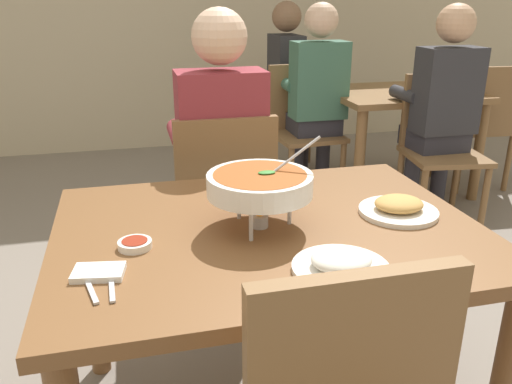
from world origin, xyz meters
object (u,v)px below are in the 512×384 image
object	(u,v)px
dining_table_far	(399,109)
chair_bg_corner	(483,120)
chair_diner_main	(223,201)
appetizer_plate	(399,208)
patron_bg_right	(290,78)
chair_bg_middle	(439,140)
chair_bg_right	(303,108)
chair_bg_left	(302,122)
rice_plate	(341,264)
sauce_dish	(135,244)
curry_bowl	(260,185)
patron_bg_middle	(442,102)
diner_main	(220,147)
patron_bg_left	(316,91)
dining_table_main	(268,257)

from	to	relation	value
dining_table_far	chair_bg_corner	size ratio (longest dim) A/B	1.11
chair_diner_main	appetizer_plate	size ratio (longest dim) A/B	3.75
patron_bg_right	appetizer_plate	bearing A→B (deg)	-100.16
chair_bg_middle	chair_bg_right	distance (m)	1.23
chair_bg_left	chair_bg_corner	world-z (taller)	same
rice_plate	sauce_dish	bearing A→B (deg)	152.55
chair_diner_main	chair_bg_right	world-z (taller)	same
chair_bg_middle	chair_bg_corner	bearing A→B (deg)	34.12
sauce_dish	dining_table_far	world-z (taller)	sauce_dish
curry_bowl	patron_bg_middle	bearing A→B (deg)	43.84
diner_main	patron_bg_left	bearing A→B (deg)	54.19
dining_table_main	patron_bg_middle	world-z (taller)	patron_bg_middle
dining_table_main	patron_bg_right	xyz separation A→B (m)	(0.87, 2.56, 0.13)
curry_bowl	dining_table_far	bearing A→B (deg)	52.44
rice_plate	patron_bg_right	xyz separation A→B (m)	(0.77, 2.86, 0.00)
chair_bg_middle	chair_bg_right	size ratio (longest dim) A/B	1.00
chair_bg_corner	patron_bg_left	size ratio (longest dim) A/B	0.69
patron_bg_left	appetizer_plate	bearing A→B (deg)	-103.11
chair_bg_left	patron_bg_right	bearing A→B (deg)	83.05
chair_diner_main	diner_main	world-z (taller)	diner_main
sauce_dish	appetizer_plate	bearing A→B (deg)	3.08
chair_diner_main	chair_bg_middle	xyz separation A→B (m)	(1.48, 0.68, 0.00)
chair_diner_main	dining_table_far	size ratio (longest dim) A/B	0.90
dining_table_far	chair_bg_left	world-z (taller)	chair_bg_left
patron_bg_middle	patron_bg_right	world-z (taller)	same
chair_bg_left	chair_bg_corner	distance (m)	1.30
appetizer_plate	chair_bg_left	world-z (taller)	chair_bg_left
chair_diner_main	sauce_dish	world-z (taller)	chair_diner_main
chair_bg_right	chair_diner_main	bearing A→B (deg)	-118.53
chair_diner_main	chair_bg_left	world-z (taller)	same
curry_bowl	chair_diner_main	bearing A→B (deg)	88.02
chair_bg_middle	rice_plate	bearing A→B (deg)	-128.60
chair_bg_left	chair_bg_right	world-z (taller)	same
dining_table_main	chair_bg_middle	xyz separation A→B (m)	(1.48, 1.43, -0.11)
chair_bg_left	patron_bg_middle	distance (m)	0.96
rice_plate	patron_bg_right	bearing A→B (deg)	74.94
appetizer_plate	patron_bg_middle	world-z (taller)	patron_bg_middle
rice_plate	chair_bg_corner	bearing A→B (deg)	47.13
chair_bg_middle	chair_bg_right	world-z (taller)	same
diner_main	rice_plate	distance (m)	1.09
chair_bg_left	patron_bg_left	xyz separation A→B (m)	(0.06, -0.09, 0.24)
chair_bg_corner	patron_bg_right	size ratio (longest dim) A/B	0.69
chair_diner_main	diner_main	size ratio (longest dim) A/B	0.69
dining_table_main	chair_diner_main	size ratio (longest dim) A/B	1.35
chair_bg_corner	chair_bg_right	bearing A→B (deg)	147.39
appetizer_plate	chair_bg_corner	bearing A→B (deg)	47.77
dining_table_main	diner_main	bearing A→B (deg)	90.00
appetizer_plate	patron_bg_right	size ratio (longest dim) A/B	0.18
rice_plate	patron_bg_middle	world-z (taller)	patron_bg_middle
dining_table_main	chair_bg_right	size ratio (longest dim) A/B	1.35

